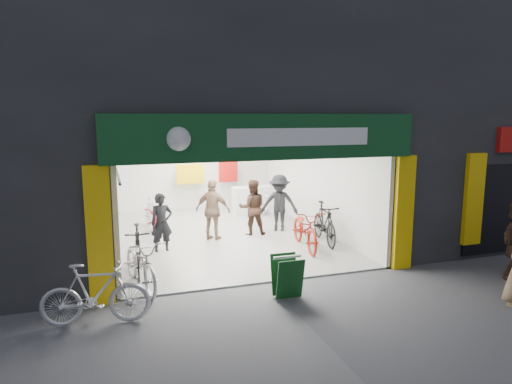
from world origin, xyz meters
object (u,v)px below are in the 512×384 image
parked_bike (95,294)px  sandwich_board (287,276)px  bike_right_front (324,223)px  bike_left_front (141,262)px

parked_bike → sandwich_board: 3.46m
sandwich_board → bike_right_front: bearing=54.4°
bike_left_front → bike_right_front: size_ratio=1.06×
bike_right_front → parked_bike: bike_right_front is taller
bike_right_front → parked_bike: 6.68m
bike_right_front → sandwich_board: size_ratio=2.34×
bike_left_front → bike_right_front: 5.29m
bike_right_front → sandwich_board: bike_right_front is taller
bike_left_front → sandwich_board: bike_left_front is taller
parked_bike → sandwich_board: parked_bike is taller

